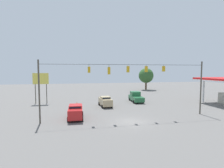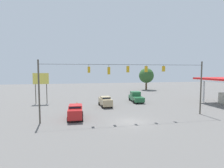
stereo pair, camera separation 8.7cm
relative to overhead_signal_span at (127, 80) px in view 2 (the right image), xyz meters
The scene contains 12 objects.
ground_plane 5.60m from the overhead_signal_span, 91.45° to the left, with size 140.00×140.00×0.00m, color #605E5B.
overhead_signal_span is the anchor object (origin of this frame).
pickup_truck_green_oncoming_far 14.13m from the overhead_signal_span, 114.57° to the right, with size 2.49×5.51×2.12m.
sedan_tan_withflow_mid 9.73m from the overhead_signal_span, 78.73° to the right, with size 2.24×4.30×1.87m.
sedan_red_parked_shoulder 8.42m from the overhead_signal_span, 10.26° to the right, with size 2.21×4.62×1.94m.
traffic_cone_nearest 9.00m from the overhead_signal_span, 22.72° to the right, with size 0.36×0.36×0.66m, color orange.
traffic_cone_second 10.00m from the overhead_signal_span, 35.24° to the right, with size 0.36×0.36×0.66m, color orange.
traffic_cone_third 11.09m from the overhead_signal_span, 44.25° to the right, with size 0.36×0.36×0.66m, color orange.
traffic_cone_fourth 12.51m from the overhead_signal_span, 51.55° to the right, with size 0.36×0.36×0.66m, color orange.
traffic_cone_fifth 13.74m from the overhead_signal_span, 57.45° to the right, with size 0.36×0.36×0.66m, color orange.
roadside_billboard 19.90m from the overhead_signal_span, 45.45° to the right, with size 3.05×0.16×6.17m.
tree_horizon_left 37.38m from the overhead_signal_span, 116.64° to the right, with size 5.08×5.08×7.48m.
Camera 2 is at (6.98, 21.39, 6.69)m, focal length 28.00 mm.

